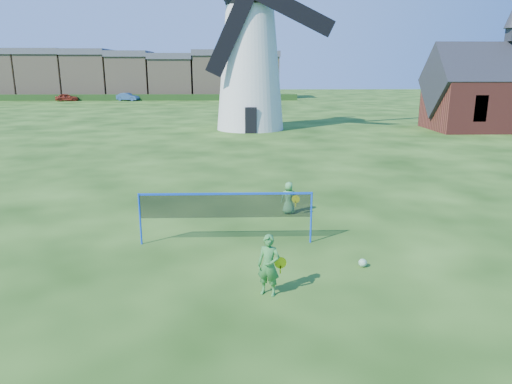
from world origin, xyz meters
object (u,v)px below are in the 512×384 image
object	(u,v)px
badminton_net	(226,206)
play_ball	(363,263)
player_girl	(269,265)
player_boy	(289,198)
windmill	(250,57)
car_right	(128,97)
car_left	(67,97)
chapel	(506,93)

from	to	relation	value
badminton_net	play_ball	xyz separation A→B (m)	(3.61, -1.82, -1.03)
player_girl	player_boy	xyz separation A→B (m)	(1.07, 6.18, -0.14)
windmill	car_right	size ratio (longest dim) A/B	4.64
play_ball	car_left	world-z (taller)	car_left
windmill	badminton_net	xyz separation A→B (m)	(-1.21, -27.27, -4.84)
badminton_net	player_girl	distance (m)	3.48
windmill	car_left	bearing A→B (deg)	127.85
play_ball	player_boy	bearing A→B (deg)	107.38
player_girl	player_boy	distance (m)	6.28
car_left	player_boy	bearing A→B (deg)	-175.76
car_left	play_ball	bearing A→B (deg)	-176.33
windmill	chapel	bearing A→B (deg)	-2.75
badminton_net	player_girl	xyz separation A→B (m)	(1.07, -3.28, -0.42)
chapel	car_right	size ratio (longest dim) A/B	3.39
play_ball	car_left	size ratio (longest dim) A/B	0.06
chapel	player_boy	world-z (taller)	chapel
chapel	player_girl	size ratio (longest dim) A/B	8.95
badminton_net	play_ball	distance (m)	4.17
player_boy	play_ball	bearing A→B (deg)	109.00
badminton_net	car_right	xyz separation A→B (m)	(-18.16, 65.43, -0.51)
chapel	play_ball	size ratio (longest dim) A/B	58.38
chapel	player_boy	size ratio (longest dim) A/B	11.15
chapel	play_ball	world-z (taller)	chapel
badminton_net	play_ball	size ratio (longest dim) A/B	22.95
chapel	car_right	bearing A→B (deg)	136.17
car_left	car_right	bearing A→B (deg)	-106.32
player_boy	car_left	bearing A→B (deg)	-62.52
player_girl	play_ball	bearing A→B (deg)	51.92
chapel	car_right	world-z (taller)	chapel
player_girl	player_boy	world-z (taller)	player_girl
windmill	badminton_net	distance (m)	27.72
windmill	player_boy	world-z (taller)	windmill
windmill	car_right	xyz separation A→B (m)	(-19.37, 38.16, -5.36)
car_left	car_right	xyz separation A→B (m)	(9.60, 0.89, 0.02)
player_boy	play_ball	distance (m)	4.97
badminton_net	car_left	distance (m)	70.26
player_boy	windmill	bearing A→B (deg)	-86.21
player_boy	car_right	size ratio (longest dim) A/B	0.30
player_girl	play_ball	world-z (taller)	player_girl
player_boy	car_left	xyz separation A→B (m)	(-29.89, 61.64, 0.03)
player_boy	car_left	size ratio (longest dim) A/B	0.33
chapel	car_right	distance (m)	56.65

